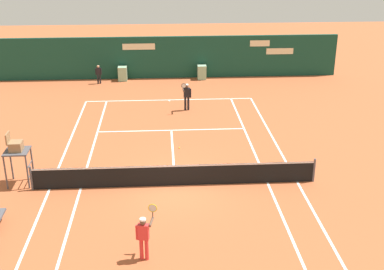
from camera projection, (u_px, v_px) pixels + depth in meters
The scene contains 8 objects.
ground_plane at pixel (175, 179), 22.02m from camera, with size 80.00×80.00×0.01m.
tennis_net at pixel (175, 175), 21.29m from camera, with size 12.10×0.10×1.07m.
sponsor_back_wall at pixel (167, 58), 36.61m from camera, with size 25.00×1.02×3.05m.
umpire_chair at pixel (16, 150), 21.04m from camera, with size 1.00×1.00×2.36m.
player_on_baseline at pixel (187, 95), 30.09m from camera, with size 0.63×0.69×1.86m.
player_near_side at pixel (144, 234), 16.34m from camera, with size 0.72×0.65×1.80m.
ball_kid_centre_post at pixel (99, 73), 35.44m from camera, with size 0.45×0.19×1.34m.
tennis_ball_mid_court at pixel (179, 148), 25.12m from camera, with size 0.07×0.07×0.07m, color #CCE033.
Camera 1 is at (-0.49, -19.08, 10.13)m, focal length 47.00 mm.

